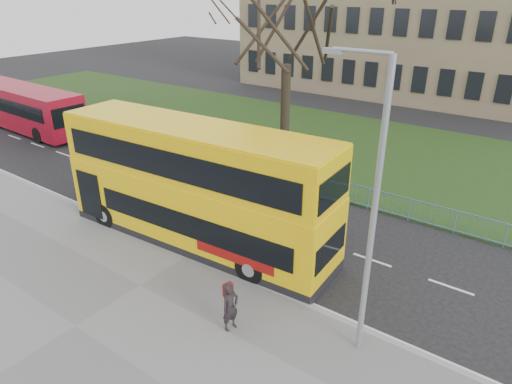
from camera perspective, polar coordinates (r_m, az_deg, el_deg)
ground at (r=19.57m, az=-5.09°, el=-6.06°), size 120.00×120.00×0.00m
pavement at (r=16.06m, az=-21.60°, el=-15.45°), size 80.00×10.50×0.12m
kerb at (r=18.58m, az=-8.25°, el=-7.80°), size 80.00×0.20×0.14m
grass_verge at (r=30.75m, az=12.61°, el=5.18°), size 80.00×15.40×0.08m
guard_railing at (r=24.12m, az=5.13°, el=1.55°), size 40.00×0.12×1.10m
bare_tree at (r=26.86m, az=3.88°, el=17.92°), size 9.49×9.49×13.55m
civic_building at (r=50.34m, az=18.27°, el=20.09°), size 30.00×15.00×14.00m
yellow_bus at (r=18.40m, az=-7.57°, el=1.09°), size 12.03×3.50×4.98m
red_bus at (r=38.28m, az=-27.03°, el=9.45°), size 11.98×3.02×3.14m
pedestrian at (r=14.41m, az=-3.23°, el=-14.16°), size 0.50×0.66×1.62m
street_lamp at (r=12.05m, az=14.17°, el=-1.66°), size 1.79×0.20×8.47m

